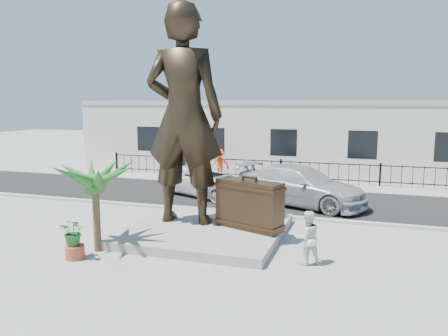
# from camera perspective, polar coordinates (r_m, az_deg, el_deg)

# --- Properties ---
(ground) EXTENTS (100.00, 100.00, 0.00)m
(ground) POSITION_cam_1_polar(r_m,az_deg,el_deg) (13.89, -2.59, -10.60)
(ground) COLOR #9E9991
(ground) RESTS_ON ground
(street) EXTENTS (40.00, 7.00, 0.01)m
(street) POSITION_cam_1_polar(r_m,az_deg,el_deg) (21.29, 5.00, -3.84)
(street) COLOR black
(street) RESTS_ON ground
(curb) EXTENTS (40.00, 0.25, 0.12)m
(curb) POSITION_cam_1_polar(r_m,az_deg,el_deg) (17.98, 2.48, -5.95)
(curb) COLOR #A5A399
(curb) RESTS_ON ground
(far_sidewalk) EXTENTS (40.00, 2.50, 0.02)m
(far_sidewalk) POSITION_cam_1_polar(r_m,az_deg,el_deg) (25.13, 7.06, -1.96)
(far_sidewalk) COLOR #9E9991
(far_sidewalk) RESTS_ON ground
(plinth) EXTENTS (5.20, 5.20, 0.30)m
(plinth) POSITION_cam_1_polar(r_m,az_deg,el_deg) (15.35, -2.38, -8.14)
(plinth) COLOR gray
(plinth) RESTS_ON ground
(fence) EXTENTS (22.00, 0.10, 1.20)m
(fence) POSITION_cam_1_polar(r_m,az_deg,el_deg) (25.81, 7.43, -0.36)
(fence) COLOR black
(fence) RESTS_ON ground
(building) EXTENTS (28.00, 7.00, 4.40)m
(building) POSITION_cam_1_polar(r_m,az_deg,el_deg) (29.74, 8.98, 3.87)
(building) COLOR silver
(building) RESTS_ON ground
(statue) EXTENTS (2.89, 2.00, 7.61)m
(statue) POSITION_cam_1_polar(r_m,az_deg,el_deg) (15.42, -5.27, 6.83)
(statue) COLOR black
(statue) RESTS_ON plinth
(suitcase) EXTENTS (2.46, 1.53, 1.65)m
(suitcase) POSITION_cam_1_polar(r_m,az_deg,el_deg) (14.86, 3.31, -4.81)
(suitcase) COLOR #322215
(suitcase) RESTS_ON plinth
(tourist) EXTENTS (0.95, 0.90, 1.56)m
(tourist) POSITION_cam_1_polar(r_m,az_deg,el_deg) (12.69, 10.82, -8.93)
(tourist) COLOR silver
(tourist) RESTS_ON ground
(car_white) EXTENTS (5.69, 4.29, 1.44)m
(car_white) POSITION_cam_1_polar(r_m,az_deg,el_deg) (21.45, -1.92, -1.75)
(car_white) COLOR white
(car_white) RESTS_ON street
(car_silver) EXTENTS (6.45, 4.22, 1.74)m
(car_silver) POSITION_cam_1_polar(r_m,az_deg,el_deg) (19.80, 9.95, -2.29)
(car_silver) COLOR #A3A5A8
(car_silver) RESTS_ON street
(worker) EXTENTS (1.26, 0.88, 1.79)m
(worker) POSITION_cam_1_polar(r_m,az_deg,el_deg) (26.21, -0.55, 0.54)
(worker) COLOR #FF460D
(worker) RESTS_ON far_sidewalk
(palm_tree) EXTENTS (1.80, 1.80, 3.20)m
(palm_tree) POSITION_cam_1_polar(r_m,az_deg,el_deg) (14.33, -16.12, -10.33)
(palm_tree) COLOR #215920
(palm_tree) RESTS_ON ground
(planter) EXTENTS (0.56, 0.56, 0.40)m
(planter) POSITION_cam_1_polar(r_m,az_deg,el_deg) (13.78, -18.90, -10.34)
(planter) COLOR #A0482A
(planter) RESTS_ON ground
(shrub) EXTENTS (0.75, 0.65, 0.82)m
(shrub) POSITION_cam_1_polar(r_m,az_deg,el_deg) (13.60, -19.02, -7.90)
(shrub) COLOR #1E5C22
(shrub) RESTS_ON planter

